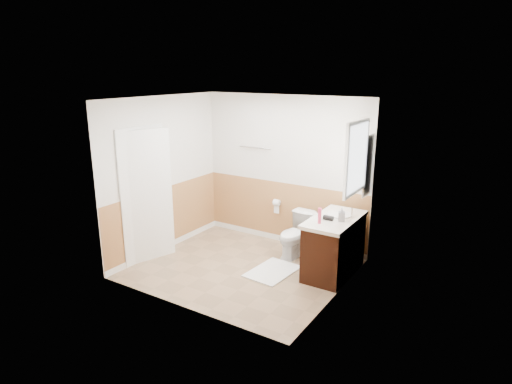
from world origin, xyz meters
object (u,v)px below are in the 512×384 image
Objects in this scene: bath_mat at (272,271)px; vanity_cabinet at (334,247)px; toilet at (295,235)px; soap_dispenser at (342,214)px; lotion_bottle at (320,216)px.

vanity_cabinet is at bearing 30.51° from bath_mat.
toilet reaches higher than bath_mat.
soap_dispenser is (0.88, -0.35, 0.60)m from toilet.
toilet is 3.54× the size of soap_dispenser.
lotion_bottle is (0.66, -0.60, 0.61)m from toilet.
toilet is 3.16× the size of lotion_bottle.
lotion_bottle is at bearing -37.77° from toilet.
bath_mat is at bearing -157.25° from soap_dispenser.
toilet is 0.80m from bath_mat.
bath_mat is 3.64× the size of lotion_bottle.
lotion_bottle is 1.12× the size of soap_dispenser.
toilet is 0.81m from vanity_cabinet.
vanity_cabinet is (0.76, -0.27, 0.05)m from toilet.
lotion_bottle is at bearing -106.82° from vanity_cabinet.
bath_mat is 0.97m from vanity_cabinet.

